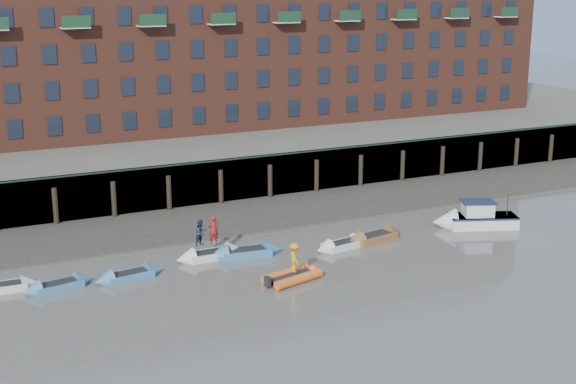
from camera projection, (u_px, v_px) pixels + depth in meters
ground at (340, 317)px, 39.91m from camera, size 220.00×220.00×0.00m
foreshore at (214, 221)px, 55.60m from camera, size 110.00×8.00×0.50m
mud_band at (232, 235)px, 52.64m from camera, size 110.00×1.60×0.10m
river_wall at (192, 184)px, 59.00m from camera, size 110.00×1.23×3.30m
bank_terrace at (142, 150)px, 70.87m from camera, size 110.00×28.00×3.20m
apartment_terrace at (133, 20)px, 68.83m from camera, size 80.60×15.56×20.98m
rowboat_0 at (2, 287)px, 43.12m from camera, size 4.00×1.31×1.15m
rowboat_1 at (58, 286)px, 43.35m from camera, size 4.14×1.89×1.16m
rowboat_2 at (129, 276)px, 44.83m from camera, size 4.19×1.76×1.18m
rowboat_3 at (211, 255)px, 48.12m from camera, size 4.46×1.43×1.28m
rowboat_4 at (246, 253)px, 48.48m from camera, size 4.79×1.84×1.35m
rowboat_5 at (342, 245)px, 49.98m from camera, size 4.17×1.88×1.17m
rowboat_6 at (374, 238)px, 51.28m from camera, size 4.83×2.23×1.35m
rib_tender at (294, 276)px, 44.64m from camera, size 3.59×2.43×0.60m
motor_launch at (469, 219)px, 54.02m from camera, size 5.97×3.80×2.34m
person_rower_a at (213, 230)px, 47.88m from camera, size 0.67×0.47×1.77m
person_rower_b at (201, 233)px, 47.66m from camera, size 0.97×0.89×1.59m
person_rib_crew at (295, 257)px, 44.22m from camera, size 0.76×1.15×1.67m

